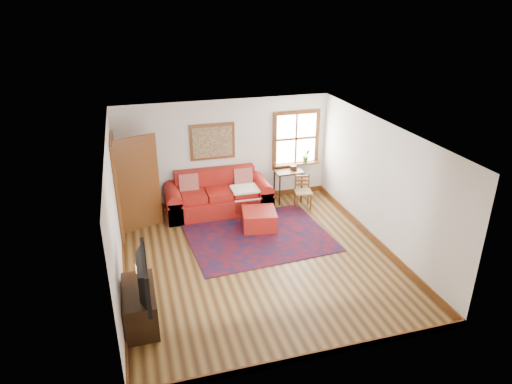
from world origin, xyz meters
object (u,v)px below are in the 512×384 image
object	(u,v)px
red_leather_sofa	(218,198)
red_ottoman	(259,219)
media_cabinet	(140,306)
ladder_back_chair	(303,190)
side_table	(288,175)

from	to	relation	value
red_leather_sofa	red_ottoman	xyz separation A→B (m)	(0.67, -1.09, -0.11)
media_cabinet	red_leather_sofa	bearing A→B (deg)	61.29
red_ottoman	ladder_back_chair	distance (m)	1.50
red_ottoman	ladder_back_chair	xyz separation A→B (m)	(1.29, 0.74, 0.23)
red_ottoman	media_cabinet	distance (m)	3.60
red_ottoman	media_cabinet	bearing A→B (deg)	-126.81
red_leather_sofa	red_ottoman	bearing A→B (deg)	-58.41
side_table	red_leather_sofa	bearing A→B (deg)	-176.74
red_leather_sofa	red_ottoman	world-z (taller)	red_leather_sofa
red_leather_sofa	side_table	size ratio (longest dim) A/B	3.07
red_leather_sofa	side_table	bearing A→B (deg)	3.26
side_table	ladder_back_chair	world-z (taller)	ladder_back_chair
red_leather_sofa	media_cabinet	world-z (taller)	red_leather_sofa
red_ottoman	ladder_back_chair	size ratio (longest dim) A/B	0.87
side_table	media_cabinet	bearing A→B (deg)	-135.31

